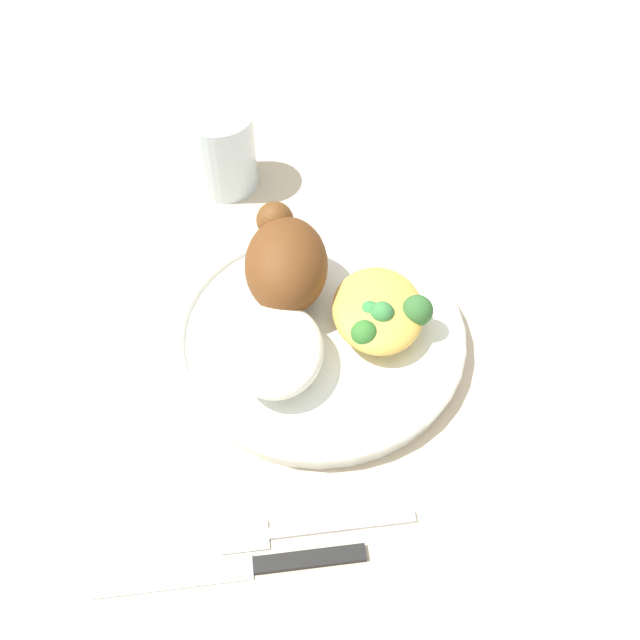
# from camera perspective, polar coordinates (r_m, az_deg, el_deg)

# --- Properties ---
(ground_plane) EXTENTS (2.00, 2.00, 0.00)m
(ground_plane) POSITION_cam_1_polar(r_m,az_deg,el_deg) (0.61, 0.00, -1.88)
(ground_plane) COLOR beige
(plate) EXTENTS (0.26, 0.26, 0.02)m
(plate) POSITION_cam_1_polar(r_m,az_deg,el_deg) (0.61, 0.00, -1.22)
(plate) COLOR white
(plate) RESTS_ON ground_plane
(roasted_chicken) EXTENTS (0.11, 0.07, 0.07)m
(roasted_chicken) POSITION_cam_1_polar(r_m,az_deg,el_deg) (0.60, -2.78, 4.83)
(roasted_chicken) COLOR brown
(roasted_chicken) RESTS_ON plate
(rice_pile) EXTENTS (0.10, 0.08, 0.04)m
(rice_pile) POSITION_cam_1_polar(r_m,az_deg,el_deg) (0.56, -3.53, -2.46)
(rice_pile) COLOR white
(rice_pile) RESTS_ON plate
(mac_cheese_with_broccoli) EXTENTS (0.10, 0.08, 0.04)m
(mac_cheese_with_broccoli) POSITION_cam_1_polar(r_m,az_deg,el_deg) (0.59, 5.05, 0.77)
(mac_cheese_with_broccoli) COLOR #E5B44C
(mac_cheese_with_broccoli) RESTS_ON plate
(fork) EXTENTS (0.03, 0.14, 0.01)m
(fork) POSITION_cam_1_polar(r_m,az_deg,el_deg) (0.52, -1.00, -16.80)
(fork) COLOR silver
(fork) RESTS_ON ground_plane
(knife) EXTENTS (0.04, 0.19, 0.01)m
(knife) POSITION_cam_1_polar(r_m,az_deg,el_deg) (0.52, -5.29, -19.44)
(knife) COLOR black
(knife) RESTS_ON ground_plane
(water_glass) EXTENTS (0.07, 0.07, 0.08)m
(water_glass) POSITION_cam_1_polar(r_m,az_deg,el_deg) (0.75, -8.04, 13.61)
(water_glass) COLOR silver
(water_glass) RESTS_ON ground_plane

